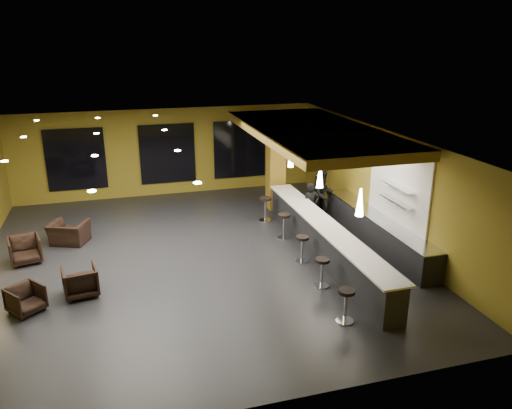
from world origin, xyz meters
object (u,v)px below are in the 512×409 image
object	(u,v)px
bar_stool_2	(302,245)
pendant_1	(320,176)
prep_counter	(376,230)
bar_stool_3	(284,223)
staff_b	(322,194)
armchair_d	(69,233)
armchair_a	(26,299)
bar_stool_1	(322,269)
pendant_0	(360,202)
armchair_c	(25,250)
bar_stool_4	(265,206)
armchair_b	(80,281)
bar_stool_0	(346,301)
staff_c	(319,194)
staff_a	(311,206)
bar_counter	(324,241)
pendant_2	(291,157)
column	(276,163)

from	to	relation	value
bar_stool_2	pendant_1	bearing A→B (deg)	40.70
prep_counter	bar_stool_3	world-z (taller)	prep_counter
staff_b	armchair_d	size ratio (longest dim) A/B	1.64
bar_stool_3	armchair_a	bearing A→B (deg)	-160.51
bar_stool_1	bar_stool_2	bearing A→B (deg)	88.43
pendant_0	armchair_a	size ratio (longest dim) A/B	0.96
armchair_c	bar_stool_4	distance (m)	7.76
armchair_b	bar_stool_0	bearing A→B (deg)	143.83
prep_counter	pendant_1	bearing A→B (deg)	180.00
armchair_c	bar_stool_4	bearing A→B (deg)	-3.51
staff_c	bar_stool_4	xyz separation A→B (m)	(-2.03, -0.02, -0.25)
staff_a	bar_stool_1	world-z (taller)	staff_a
pendant_0	staff_c	distance (m)	5.75
staff_c	armchair_a	distance (m)	10.23
staff_a	bar_stool_0	xyz separation A→B (m)	(-1.45, -5.72, -0.26)
bar_stool_0	bar_stool_4	bearing A→B (deg)	88.58
pendant_0	bar_stool_1	bearing A→B (deg)	157.53
bar_counter	armchair_c	size ratio (longest dim) A/B	9.34
staff_b	bar_stool_2	xyz separation A→B (m)	(-1.98, -3.19, -0.39)
pendant_2	armchair_d	distance (m)	7.56
staff_a	armchair_b	xyz separation A→B (m)	(-7.31, -2.74, -0.40)
prep_counter	armchair_a	world-z (taller)	prep_counter
armchair_c	armchair_d	xyz separation A→B (m)	(1.11, 1.13, -0.04)
column	armchair_d	world-z (taller)	column
staff_a	bar_stool_3	xyz separation A→B (m)	(-1.18, -0.65, -0.26)
pendant_0	armchair_d	xyz separation A→B (m)	(-7.29, 5.15, -2.00)
prep_counter	bar_stool_0	xyz separation A→B (m)	(-2.94, -3.90, 0.09)
staff_c	armchair_a	xyz separation A→B (m)	(-9.27, -4.31, -0.47)
staff_a	pendant_0	bearing A→B (deg)	-98.06
column	staff_c	xyz separation A→B (m)	(1.26, -1.21, -0.95)
bar_stool_3	bar_stool_0	bearing A→B (deg)	-93.11
bar_stool_1	armchair_d	bearing A→B (deg)	143.44
bar_counter	pendant_2	world-z (taller)	pendant_2
bar_stool_4	pendant_1	bearing A→B (deg)	-74.96
bar_counter	staff_c	bearing A→B (deg)	69.55
pendant_2	staff_c	distance (m)	2.03
pendant_2	staff_a	xyz separation A→B (m)	(0.51, -0.68, -1.56)
bar_stool_0	bar_stool_2	world-z (taller)	bar_stool_0
pendant_0	pendant_2	world-z (taller)	same
bar_counter	column	xyz separation A→B (m)	(0.00, 4.60, 1.25)
column	bar_stool_1	distance (m)	6.45
armchair_d	armchair_c	bearing A→B (deg)	67.61
staff_c	armchair_c	size ratio (longest dim) A/B	1.88
armchair_c	bar_stool_1	size ratio (longest dim) A/B	1.09
bar_counter	prep_counter	bearing A→B (deg)	14.04
bar_stool_1	bar_stool_4	size ratio (longest dim) A/B	0.91
pendant_0	bar_stool_1	distance (m)	2.03
bar_stool_0	prep_counter	bearing A→B (deg)	53.01
armchair_a	bar_stool_3	bearing A→B (deg)	-18.98
armchair_b	pendant_1	bearing A→B (deg)	178.48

